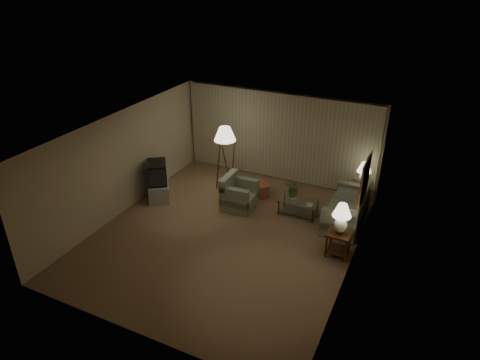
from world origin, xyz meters
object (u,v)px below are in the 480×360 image
at_px(crt_tv, 157,172).
at_px(floor_lamp, 225,157).
at_px(side_table_near, 339,239).
at_px(table_lamp_far, 364,172).
at_px(sofa, 346,211).
at_px(tv_cabinet, 159,190).
at_px(table_lamp_near, 342,216).
at_px(vase, 293,197).
at_px(side_table_far, 361,191).
at_px(ottoman, 260,189).
at_px(armchair, 239,195).
at_px(coffee_table, 298,205).

xyz_separation_m(crt_tv, floor_lamp, (1.43, 1.34, 0.20)).
xyz_separation_m(side_table_near, table_lamp_far, (-0.00, 2.52, 0.58)).
height_order(sofa, side_table_near, sofa).
height_order(table_lamp_far, tv_cabinet, table_lamp_far).
distance_m(table_lamp_near, vase, 2.03).
bearing_deg(table_lamp_far, side_table_far, 33.69).
bearing_deg(ottoman, table_lamp_near, -33.56).
height_order(crt_tv, ottoman, crt_tv).
bearing_deg(table_lamp_near, tv_cabinet, 175.41).
distance_m(sofa, side_table_far, 1.18).
xyz_separation_m(table_lamp_far, crt_tv, (-5.20, -2.11, -0.19)).
bearing_deg(table_lamp_near, armchair, 162.35).
distance_m(sofa, side_table_near, 1.36).
bearing_deg(sofa, table_lamp_near, 6.74).
relative_size(sofa, ottoman, 3.20).
bearing_deg(side_table_near, ottoman, 146.44).
height_order(side_table_near, crt_tv, crt_tv).
height_order(side_table_near, table_lamp_near, table_lamp_near).
bearing_deg(crt_tv, side_table_far, 76.41).
bearing_deg(tv_cabinet, side_table_far, 76.41).
xyz_separation_m(table_lamp_near, ottoman, (-2.69, 1.79, -0.85)).
xyz_separation_m(coffee_table, crt_tv, (-3.84, -0.83, 0.52)).
relative_size(coffee_table, ottoman, 1.97).
distance_m(sofa, armchair, 2.81).
bearing_deg(vase, coffee_table, 0.00).
distance_m(armchair, table_lamp_near, 3.15).
distance_m(tv_cabinet, crt_tv, 0.55).
xyz_separation_m(side_table_far, vase, (-1.51, -1.27, 0.09)).
height_order(armchair, vase, armchair).
distance_m(table_lamp_near, tv_cabinet, 5.27).
relative_size(armchair, coffee_table, 0.85).
height_order(armchair, table_lamp_near, table_lamp_near).
bearing_deg(side_table_far, armchair, -151.50).
height_order(sofa, coffee_table, sofa).
xyz_separation_m(side_table_far, floor_lamp, (-3.77, -0.77, 0.59)).
xyz_separation_m(sofa, side_table_far, (0.15, 1.17, 0.02)).
bearing_deg(floor_lamp, crt_tv, -136.86).
height_order(armchair, table_lamp_far, table_lamp_far).
distance_m(crt_tv, floor_lamp, 1.97).
relative_size(side_table_far, ottoman, 1.11).
height_order(side_table_far, tv_cabinet, side_table_far).
height_order(side_table_near, coffee_table, side_table_near).
relative_size(side_table_far, table_lamp_far, 0.92).
bearing_deg(side_table_near, crt_tv, 175.41).
bearing_deg(table_lamp_far, sofa, -97.28).
relative_size(side_table_near, coffee_table, 0.56).
bearing_deg(table_lamp_far, crt_tv, -157.94).
bearing_deg(floor_lamp, armchair, -44.53).
xyz_separation_m(tv_cabinet, crt_tv, (0.00, 0.00, 0.55)).
relative_size(table_lamp_far, floor_lamp, 0.34).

